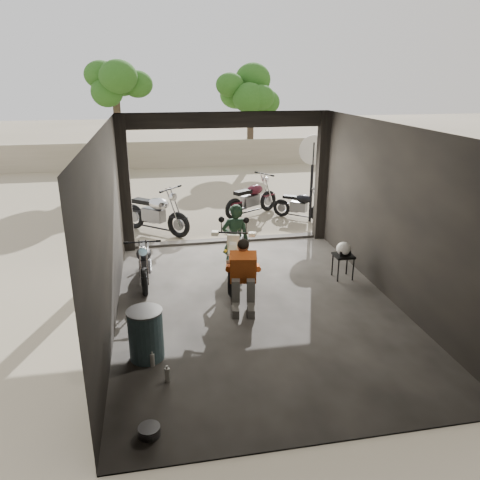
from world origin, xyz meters
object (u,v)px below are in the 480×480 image
object	(u,v)px
rider	(235,240)
oil_drum	(146,335)
mechanic	(243,278)
main_bike	(237,252)
outside_bike_a	(155,209)
outside_bike_b	(252,196)
outside_bike_c	(300,203)
helmet	(343,249)
stool	(343,258)
left_bike	(144,258)
sign_post	(313,164)

from	to	relation	value
rider	oil_drum	bearing A→B (deg)	61.46
rider	mechanic	bearing A→B (deg)	89.09
oil_drum	rider	bearing A→B (deg)	57.28
mechanic	oil_drum	bearing A→B (deg)	-133.08
main_bike	outside_bike_a	bearing A→B (deg)	130.54
outside_bike_b	outside_bike_c	distance (m)	1.47
rider	helmet	distance (m)	2.22
main_bike	stool	size ratio (longest dim) A/B	3.54
left_bike	sign_post	world-z (taller)	sign_post
left_bike	stool	world-z (taller)	left_bike
left_bike	rider	distance (m)	1.89
mechanic	stool	world-z (taller)	mechanic
stool	main_bike	bearing A→B (deg)	172.08
outside_bike_a	rider	bearing A→B (deg)	-111.63
outside_bike_b	sign_post	distance (m)	2.08
rider	outside_bike_a	bearing A→B (deg)	-58.18
helmet	sign_post	distance (m)	4.18
outside_bike_a	sign_post	size ratio (longest dim) A/B	0.78
oil_drum	helmet	bearing A→B (deg)	28.94
left_bike	sign_post	distance (m)	5.87
outside_bike_a	outside_bike_c	world-z (taller)	outside_bike_a
outside_bike_a	mechanic	bearing A→B (deg)	-121.83
outside_bike_b	stool	xyz separation A→B (m)	(0.88, -4.91, -0.15)
outside_bike_a	helmet	xyz separation A→B (m)	(3.71, -3.76, 0.02)
mechanic	helmet	size ratio (longest dim) A/B	3.99
mechanic	rider	bearing A→B (deg)	95.02
main_bike	stool	world-z (taller)	main_bike
rider	outside_bike_c	bearing A→B (deg)	-121.35
helmet	main_bike	bearing A→B (deg)	-164.25
outside_bike_b	stool	size ratio (longest dim) A/B	3.36
outside_bike_c	mechanic	distance (m)	5.81
stool	sign_post	distance (m)	4.21
left_bike	main_bike	bearing A→B (deg)	-8.30
outside_bike_a	helmet	world-z (taller)	outside_bike_a
main_bike	outside_bike_c	world-z (taller)	main_bike
outside_bike_c	outside_bike_b	bearing A→B (deg)	102.42
helmet	oil_drum	xyz separation A→B (m)	(-3.95, -2.18, -0.28)
outside_bike_c	rider	size ratio (longest dim) A/B	0.97
left_bike	mechanic	xyz separation A→B (m)	(1.73, -1.51, 0.09)
outside_bike_b	helmet	world-z (taller)	outside_bike_b
sign_post	stool	bearing A→B (deg)	-85.69
mechanic	oil_drum	xyz separation A→B (m)	(-1.70, -1.27, -0.22)
outside_bike_c	stool	size ratio (longest dim) A/B	2.78
outside_bike_c	mechanic	size ratio (longest dim) A/B	1.20
stool	rider	bearing A→B (deg)	162.63
main_bike	outside_bike_a	world-z (taller)	outside_bike_a
stool	mechanic	bearing A→B (deg)	-157.70
outside_bike_b	stool	distance (m)	4.99
outside_bike_a	helmet	distance (m)	5.28
oil_drum	sign_post	xyz separation A→B (m)	(4.62, 6.18, 1.27)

